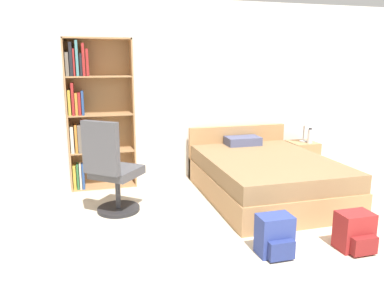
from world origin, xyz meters
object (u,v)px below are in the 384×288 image
(water_bottle, at_px, (310,136))
(table_lamp, at_px, (305,120))
(nightstand, at_px, (302,158))
(backpack_red, at_px, (355,232))
(bed, at_px, (264,175))
(backpack_blue, at_px, (275,236))
(bookshelf, at_px, (91,114))
(office_chair, at_px, (112,171))

(water_bottle, bearing_deg, table_lamp, 105.73)
(table_lamp, bearing_deg, water_bottle, -74.27)
(nightstand, relative_size, backpack_red, 1.41)
(nightstand, bearing_deg, backpack_red, -110.18)
(bed, bearing_deg, water_bottle, 31.33)
(nightstand, xyz_separation_m, backpack_blue, (-1.63, -2.23, -0.08))
(water_bottle, relative_size, backpack_blue, 0.63)
(bookshelf, height_order, table_lamp, bookshelf)
(bookshelf, relative_size, table_lamp, 4.77)
(bookshelf, distance_m, backpack_blue, 2.97)
(water_bottle, relative_size, backpack_red, 0.66)
(bed, bearing_deg, bookshelf, 156.78)
(bookshelf, relative_size, water_bottle, 8.64)
(bookshelf, xyz_separation_m, backpack_red, (2.31, -2.50, -0.87))
(bed, xyz_separation_m, water_bottle, (1.08, 0.66, 0.34))
(bookshelf, distance_m, backpack_red, 3.51)
(office_chair, xyz_separation_m, backpack_blue, (1.36, -1.35, -0.34))
(table_lamp, distance_m, backpack_blue, 2.87)
(table_lamp, height_order, water_bottle, table_lamp)
(backpack_red, bearing_deg, office_chair, 145.61)
(bed, bearing_deg, nightstand, 36.50)
(office_chair, bearing_deg, backpack_red, -34.39)
(bookshelf, xyz_separation_m, water_bottle, (3.22, -0.26, -0.43))
(bookshelf, relative_size, bed, 0.98)
(nightstand, bearing_deg, backpack_blue, -126.08)
(bed, xyz_separation_m, table_lamp, (1.05, 0.78, 0.57))
(office_chair, relative_size, nightstand, 2.20)
(nightstand, height_order, water_bottle, water_bottle)
(nightstand, distance_m, table_lamp, 0.59)
(backpack_red, bearing_deg, table_lamp, 69.56)
(bookshelf, distance_m, office_chair, 1.18)
(table_lamp, xyz_separation_m, backpack_blue, (-1.65, -2.25, -0.67))
(nightstand, xyz_separation_m, backpack_red, (-0.86, -2.34, -0.08))
(table_lamp, height_order, backpack_blue, table_lamp)
(water_bottle, xyz_separation_m, backpack_blue, (-1.68, -2.13, -0.44))
(bed, xyz_separation_m, backpack_blue, (-0.60, -1.47, -0.09))
(backpack_red, height_order, backpack_blue, backpack_blue)
(table_lamp, xyz_separation_m, backpack_red, (-0.88, -2.36, -0.67))
(bookshelf, bearing_deg, backpack_red, -47.28)
(nightstand, height_order, backpack_red, nightstand)
(bookshelf, height_order, nightstand, bookshelf)
(office_chair, bearing_deg, bookshelf, 99.88)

